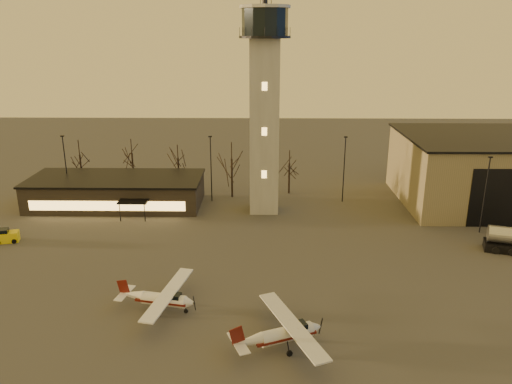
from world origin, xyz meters
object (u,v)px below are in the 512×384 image
(control_tower, at_px, (265,97))
(hangar, at_px, (505,170))
(terminal, at_px, (117,191))
(cessna_front, at_px, (288,336))
(cessna_rear, at_px, (165,302))
(service_cart, at_px, (6,237))

(control_tower, distance_m, hangar, 37.90)
(terminal, relative_size, cessna_front, 2.42)
(cessna_front, bearing_deg, terminal, 101.89)
(terminal, height_order, cessna_rear, terminal)
(cessna_rear, xyz_separation_m, service_cart, (-22.71, 15.62, -0.29))
(terminal, relative_size, cessna_rear, 2.51)
(terminal, height_order, service_cart, terminal)
(control_tower, xyz_separation_m, hangar, (36.00, 3.98, -11.17))
(control_tower, height_order, service_cart, control_tower)
(hangar, distance_m, service_cart, 69.88)
(cessna_rear, bearing_deg, terminal, 124.85)
(hangar, xyz_separation_m, cessna_rear, (-45.18, -31.57, -4.20))
(control_tower, height_order, hangar, control_tower)
(service_cart, bearing_deg, cessna_front, -47.46)
(cessna_rear, relative_size, service_cart, 3.36)
(hangar, bearing_deg, terminal, -178.03)
(control_tower, bearing_deg, service_cart, -159.43)
(terminal, xyz_separation_m, service_cart, (-9.89, -13.95, -1.50))
(control_tower, bearing_deg, cessna_rear, -108.40)
(terminal, xyz_separation_m, cessna_front, (23.98, -34.95, -1.14))
(cessna_rear, bearing_deg, service_cart, 156.90)
(service_cart, bearing_deg, terminal, 39.00)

